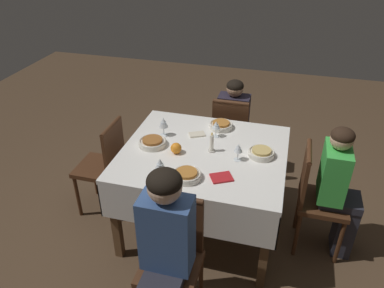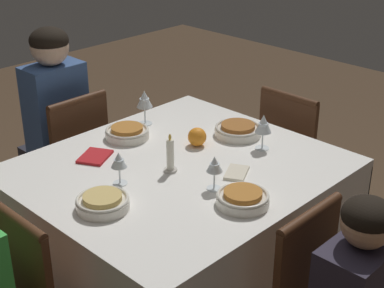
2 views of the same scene
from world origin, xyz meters
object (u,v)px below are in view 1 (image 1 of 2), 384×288
chair_north (174,254)px  chair_south (231,133)px  person_child_dark (234,120)px  candle_centerpiece (212,144)px  napkin_spare_side (221,177)px  wine_glass_south (216,126)px  wine_glass_east (163,123)px  bowl_south (221,125)px  chair_east (105,163)px  dining_table (204,162)px  person_adult_denim (165,250)px  person_child_green (339,188)px  bowl_west (261,153)px  orange_fruit (176,148)px  bowl_north (187,175)px  napkin_red_folded (197,134)px  bowl_east (153,142)px  wine_glass_north (160,165)px  chair_west (316,195)px  wine_glass_west (238,149)px

chair_north → chair_south: 1.62m
person_child_dark → candle_centerpiece: bearing=88.5°
napkin_spare_side → wine_glass_south: bearing=-74.0°
chair_north → person_child_dark: person_child_dark is taller
person_child_dark → wine_glass_east: 0.99m
wine_glass_east → bowl_south: bearing=-150.2°
person_child_dark → wine_glass_east: bearing=60.7°
chair_east → wine_glass_south: 1.02m
dining_table → wine_glass_south: 0.32m
person_adult_denim → person_child_dark: 1.92m
wine_glass_south → wine_glass_east: size_ratio=0.86×
person_child_green → bowl_west: bearing=88.6°
chair_east → napkin_spare_side: 1.15m
bowl_south → napkin_spare_side: bearing=101.6°
chair_south → orange_fruit: bearing=72.5°
chair_south → wine_glass_east: wine_glass_east is taller
chair_north → bowl_north: size_ratio=4.43×
napkin_spare_side → dining_table: bearing=-56.9°
orange_fruit → napkin_red_folded: (-0.09, -0.30, -0.04)m
person_child_green → bowl_north: person_child_green is taller
person_child_dark → person_adult_denim: bearing=87.7°
person_child_dark → bowl_north: person_child_dark is taller
candle_centerpiece → bowl_south: bearing=-89.7°
candle_centerpiece → napkin_red_folded: 0.28m
bowl_east → wine_glass_east: bearing=-101.8°
dining_table → wine_glass_south: wine_glass_south is taller
chair_east → chair_south: bearing=130.0°
person_child_green → person_child_dark: person_child_green is taller
chair_east → bowl_south: bearing=112.8°
bowl_east → candle_centerpiece: bearing=-175.8°
wine_glass_east → orange_fruit: size_ratio=1.93×
chair_east → wine_glass_north: bearing=57.1°
person_adult_denim → candle_centerpiece: 0.98m
orange_fruit → bowl_north: bearing=120.0°
wine_glass_east → orange_fruit: (-0.18, 0.23, -0.07)m
person_child_green → chair_west: bearing=90.0°
chair_north → orange_fruit: bearing=105.5°
bowl_east → orange_fruit: (-0.21, 0.06, 0.01)m
dining_table → chair_south: size_ratio=1.40×
wine_glass_east → chair_east: bearing=16.1°
dining_table → wine_glass_north: size_ratio=7.29×
bowl_north → bowl_south: (-0.09, -0.76, 0.00)m
chair_north → wine_glass_south: bearing=87.9°
person_child_green → wine_glass_north: person_child_green is taller
chair_north → person_adult_denim: 0.23m
wine_glass_west → orange_fruit: wine_glass_west is taller
chair_west → person_adult_denim: person_adult_denim is taller
dining_table → wine_glass_south: (-0.04, -0.24, 0.20)m
napkin_spare_side → orange_fruit: bearing=-29.7°
person_child_green → orange_fruit: bearing=95.4°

